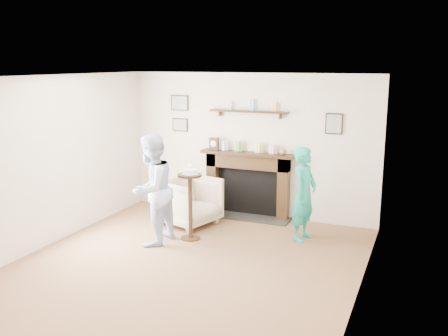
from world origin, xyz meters
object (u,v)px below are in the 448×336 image
Objects in this scene: man at (153,243)px; woman at (303,239)px; pedestal_table at (190,194)px; armchair at (189,224)px.

man reaches higher than woman.
woman is 1.88m from pedestal_table.
armchair is at bearing 118.47° from pedestal_table.
woman is at bearing -73.06° from armchair.
man is 0.93m from pedestal_table.
woman reaches higher than armchair.
woman is (2.05, 1.03, 0.00)m from man.
pedestal_table is (0.33, -0.62, 0.72)m from armchair.
man is 2.29m from woman.
man is 1.15× the size of woman.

